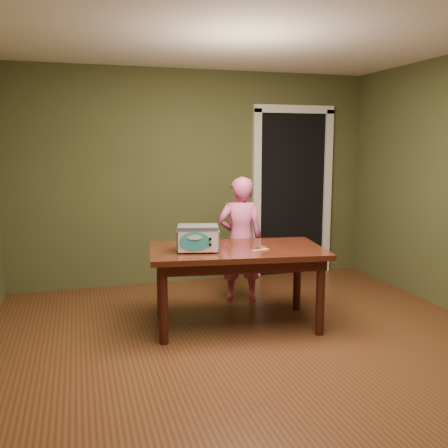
% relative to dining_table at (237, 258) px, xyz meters
% --- Properties ---
extents(floor, '(5.00, 5.00, 0.00)m').
position_rel_dining_table_xyz_m(floor, '(0.00, -0.81, -0.65)').
color(floor, brown).
rests_on(floor, ground).
extents(room_shell, '(4.52, 5.02, 2.61)m').
position_rel_dining_table_xyz_m(room_shell, '(0.00, -0.81, 1.06)').
color(room_shell, '#454D29').
rests_on(room_shell, ground).
extents(doorway, '(1.10, 0.66, 2.25)m').
position_rel_dining_table_xyz_m(doorway, '(1.30, 1.97, 0.41)').
color(doorway, black).
rests_on(doorway, ground).
extents(dining_table, '(1.71, 1.10, 0.75)m').
position_rel_dining_table_xyz_m(dining_table, '(0.00, 0.00, 0.00)').
color(dining_table, '#3B150D').
rests_on(dining_table, floor).
extents(toy_oven, '(0.42, 0.33, 0.24)m').
position_rel_dining_table_xyz_m(toy_oven, '(-0.38, -0.04, 0.23)').
color(toy_oven, '#4C4F54').
rests_on(toy_oven, dining_table).
extents(baking_pan, '(0.10, 0.10, 0.02)m').
position_rel_dining_table_xyz_m(baking_pan, '(0.21, -0.09, 0.11)').
color(baking_pan, silver).
rests_on(baking_pan, dining_table).
extents(spatula, '(0.18, 0.07, 0.01)m').
position_rel_dining_table_xyz_m(spatula, '(0.17, -0.17, 0.10)').
color(spatula, '#E6DC64').
rests_on(spatula, dining_table).
extents(child, '(0.56, 0.42, 1.37)m').
position_rel_dining_table_xyz_m(child, '(0.28, 0.73, 0.03)').
color(child, '#E05C96').
rests_on(child, floor).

